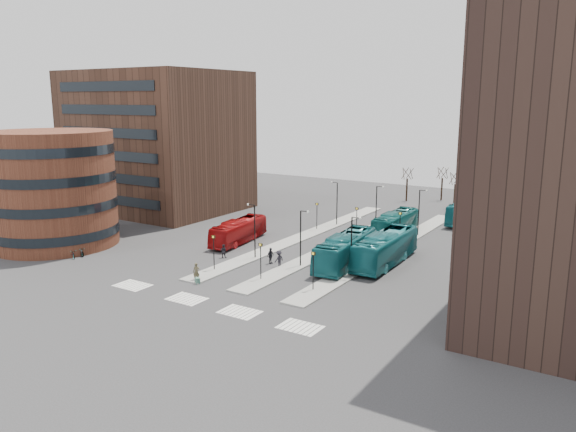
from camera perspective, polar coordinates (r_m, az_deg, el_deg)
The scene contains 23 objects.
ground at distance 48.82m, azimuth -12.58°, elevation -9.80°, with size 160.00×160.00×0.00m, color #2C2C2F.
island_left at distance 73.93m, azimuth 1.69°, elevation -2.01°, with size 2.50×45.00×0.15m, color gray.
island_mid at distance 71.16m, azimuth 5.85°, elevation -2.62°, with size 2.50×45.00×0.15m, color gray.
island_right at distance 68.80m, azimuth 10.33°, elevation -3.26°, with size 2.50×45.00×0.15m, color gray.
suitcase at distance 55.91m, azimuth -9.19°, elevation -6.52°, with size 0.49×0.39×0.61m, color navy.
red_bus at distance 70.63m, azimuth -5.03°, elevation -1.54°, with size 2.48×10.60×2.95m, color #950B0C.
teal_bus_a at distance 61.13m, azimuth 5.89°, elevation -3.43°, with size 2.92×12.49×3.48m, color #135C63.
teal_bus_b at distance 75.90m, azimuth 10.85°, elevation -0.72°, with size 2.59×11.05×3.08m, color #125D5D.
teal_bus_c at distance 62.12m, azimuth 9.87°, elevation -3.25°, with size 3.00×12.81×3.57m, color #16676F.
teal_bus_d at distance 85.94m, azimuth 17.80°, elevation 0.52°, with size 2.92×12.47×3.47m, color #145E68.
traveller at distance 56.57m, azimuth -9.29°, elevation -5.64°, with size 0.67×0.44×1.85m, color #4B452D.
commuter_a at distance 64.30m, azimuth -6.57°, elevation -3.55°, with size 0.77×0.60×1.57m, color black.
commuter_b at distance 61.63m, azimuth -1.79°, elevation -4.05°, with size 1.05×0.44×1.80m, color black.
commuter_c at distance 60.41m, azimuth -0.92°, elevation -4.36°, with size 1.18×0.68×1.83m, color black.
bicycle_near at distance 68.32m, azimuth -21.04°, elevation -3.62°, with size 0.65×1.88×0.99m, color gray.
bicycle_mid at distance 68.89m, azimuth -20.38°, elevation -3.44°, with size 0.46×1.64×0.99m, color gray.
bicycle_far at distance 68.96m, azimuth -20.31°, elevation -3.44°, with size 0.64×1.82×0.96m, color gray.
crosswalk_stripes at distance 50.43m, azimuth -7.91°, elevation -8.90°, with size 22.35×2.40×0.01m.
round_building at distance 74.32m, azimuth -22.82°, elevation 2.57°, with size 15.16×15.16×14.00m.
office_block at distance 93.78m, azimuth -13.09°, elevation 7.40°, with size 25.00×20.12×22.00m.
sign_poles at distance 64.76m, azimuth 2.80°, elevation -1.89°, with size 12.45×22.12×3.65m.
lamp_posts at distance 68.34m, azimuth 5.64°, elevation -0.20°, with size 14.04×20.24×6.12m.
bare_trees at distance 100.20m, azimuth 14.62°, elevation 2.82°, with size 10.97×8.14×5.90m.
Camera 1 is at (32.50, -31.80, 17.78)m, focal length 35.00 mm.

